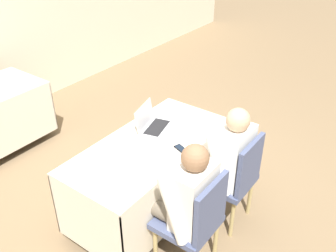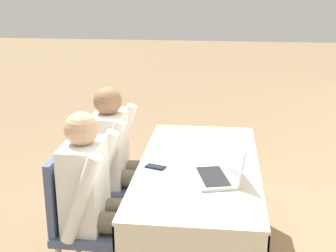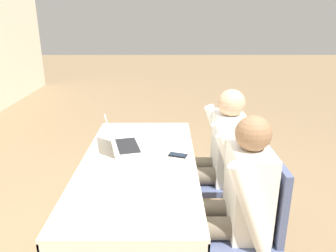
{
  "view_description": "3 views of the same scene",
  "coord_description": "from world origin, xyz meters",
  "px_view_note": "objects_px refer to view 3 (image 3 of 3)",
  "views": [
    {
      "loc": [
        -2.09,
        -1.73,
        2.58
      ],
      "look_at": [
        0.0,
        -0.2,
        1.01
      ],
      "focal_mm": 40.0,
      "sensor_mm": 36.0,
      "label": 1
    },
    {
      "loc": [
        2.78,
        0.13,
        1.9
      ],
      "look_at": [
        0.0,
        -0.2,
        1.01
      ],
      "focal_mm": 50.0,
      "sensor_mm": 36.0,
      "label": 2
    },
    {
      "loc": [
        -1.98,
        -0.19,
        1.7
      ],
      "look_at": [
        0.0,
        -0.2,
        1.01
      ],
      "focal_mm": 35.0,
      "sensor_mm": 36.0,
      "label": 3
    }
  ],
  "objects_px": {
    "person_checkered_shirt": "(234,199)",
    "person_white_shirt": "(218,154)",
    "cell_phone": "(178,155)",
    "chair_near_left": "(250,222)",
    "laptop": "(122,143)",
    "chair_near_right": "(230,173)"
  },
  "relations": [
    {
      "from": "person_checkered_shirt",
      "to": "person_white_shirt",
      "type": "distance_m",
      "value": 0.63
    },
    {
      "from": "cell_phone",
      "to": "person_checkered_shirt",
      "type": "height_order",
      "value": "person_checkered_shirt"
    },
    {
      "from": "chair_near_right",
      "to": "person_checkered_shirt",
      "type": "height_order",
      "value": "person_checkered_shirt"
    },
    {
      "from": "cell_phone",
      "to": "chair_near_left",
      "type": "xyz_separation_m",
      "value": [
        -0.41,
        -0.42,
        -0.25
      ]
    },
    {
      "from": "laptop",
      "to": "cell_phone",
      "type": "distance_m",
      "value": 0.42
    },
    {
      "from": "cell_phone",
      "to": "person_white_shirt",
      "type": "xyz_separation_m",
      "value": [
        0.23,
        -0.32,
        -0.09
      ]
    },
    {
      "from": "cell_phone",
      "to": "person_checkered_shirt",
      "type": "distance_m",
      "value": 0.52
    },
    {
      "from": "chair_near_right",
      "to": "person_checkered_shirt",
      "type": "distance_m",
      "value": 0.66
    },
    {
      "from": "laptop",
      "to": "chair_near_left",
      "type": "distance_m",
      "value": 1.02
    },
    {
      "from": "laptop",
      "to": "chair_near_right",
      "type": "height_order",
      "value": "laptop"
    },
    {
      "from": "cell_phone",
      "to": "chair_near_left",
      "type": "height_order",
      "value": "chair_near_left"
    },
    {
      "from": "cell_phone",
      "to": "chair_near_left",
      "type": "bearing_deg",
      "value": -114.96
    },
    {
      "from": "cell_phone",
      "to": "person_white_shirt",
      "type": "distance_m",
      "value": 0.4
    },
    {
      "from": "laptop",
      "to": "person_checkered_shirt",
      "type": "xyz_separation_m",
      "value": [
        -0.53,
        -0.72,
        -0.13
      ]
    },
    {
      "from": "chair_near_left",
      "to": "person_checkered_shirt",
      "type": "bearing_deg",
      "value": -90.0
    },
    {
      "from": "chair_near_left",
      "to": "person_checkered_shirt",
      "type": "xyz_separation_m",
      "value": [
        0.0,
        0.1,
        0.16
      ]
    },
    {
      "from": "person_checkered_shirt",
      "to": "person_white_shirt",
      "type": "height_order",
      "value": "same"
    },
    {
      "from": "chair_near_right",
      "to": "person_checkered_shirt",
      "type": "bearing_deg",
      "value": -9.29
    },
    {
      "from": "laptop",
      "to": "person_white_shirt",
      "type": "bearing_deg",
      "value": -96.77
    },
    {
      "from": "chair_near_left",
      "to": "person_white_shirt",
      "type": "relative_size",
      "value": 0.78
    },
    {
      "from": "cell_phone",
      "to": "chair_near_left",
      "type": "relative_size",
      "value": 0.15
    },
    {
      "from": "person_checkered_shirt",
      "to": "person_white_shirt",
      "type": "relative_size",
      "value": 1.0
    }
  ]
}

